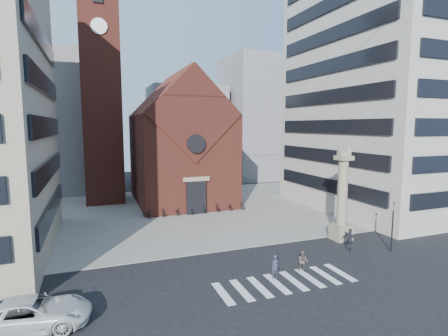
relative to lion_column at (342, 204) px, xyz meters
The scene contains 23 objects.
ground 11.01m from the lion_column, 163.32° to the right, with size 120.00×120.00×0.00m, color black.
piazza 19.18m from the lion_column, 122.03° to the left, with size 46.00×30.00×0.05m, color gray.
zebra_crossing 11.72m from the lion_column, 147.61° to the right, with size 10.20×3.20×0.01m, color white, non-canonical shape.
church 24.62m from the lion_column, 114.43° to the left, with size 12.00×16.65×18.00m.
campanile 34.29m from the lion_column, 128.68° to the left, with size 5.50×5.50×31.20m.
building_right 20.83m from the lion_column, 32.75° to the left, with size 18.00×22.00×32.00m, color #B4AFA3.
bg_block_left 48.23m from the lion_column, 129.04° to the left, with size 16.00×14.00×22.00m, color gray.
bg_block_mid 42.55m from the lion_column, 95.45° to the left, with size 14.00×12.00×18.00m, color gray.
bg_block_right 41.69m from the lion_column, 72.91° to the left, with size 16.00×14.00×24.00m, color gray.
lion_column is the anchor object (origin of this frame).
traffic_light 4.62m from the lion_column, 63.54° to the right, with size 0.13×0.16×4.30m.
white_car 25.63m from the lion_column, 166.24° to the right, with size 2.74×5.94×1.65m, color silver.
pedestrian_0 11.41m from the lion_column, 152.00° to the right, with size 0.62×0.40×1.69m, color #2B2A3B.
pedestrian_1 9.30m from the lion_column, 146.22° to the right, with size 0.76×0.60×1.57m, color #544A43.
pedestrian_2 3.87m from the lion_column, 114.69° to the right, with size 1.15×0.48×1.95m, color #2D2B34.
scooter_0 21.43m from the lion_column, 138.44° to the left, with size 0.62×1.78×0.94m, color black.
scooter_1 20.22m from the lion_column, 135.27° to the left, with size 0.49×1.73×1.04m, color black.
scooter_2 19.09m from the lion_column, 131.71° to the left, with size 0.62×1.78×0.94m, color black.
scooter_3 18.03m from the lion_column, 127.70° to the left, with size 0.49×1.73×1.04m, color black.
scooter_4 17.09m from the lion_column, 123.21° to the left, with size 0.62×1.78×0.94m, color black.
scooter_5 16.24m from the lion_column, 118.21° to the left, with size 0.49×1.73×1.04m, color black.
scooter_6 15.54m from the lion_column, 112.69° to the left, with size 0.62×1.78×0.94m, color black.
scooter_7 14.98m from the lion_column, 106.69° to the left, with size 0.49×1.73×1.04m, color black.
Camera 1 is at (-11.37, -22.75, 10.64)m, focal length 28.00 mm.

